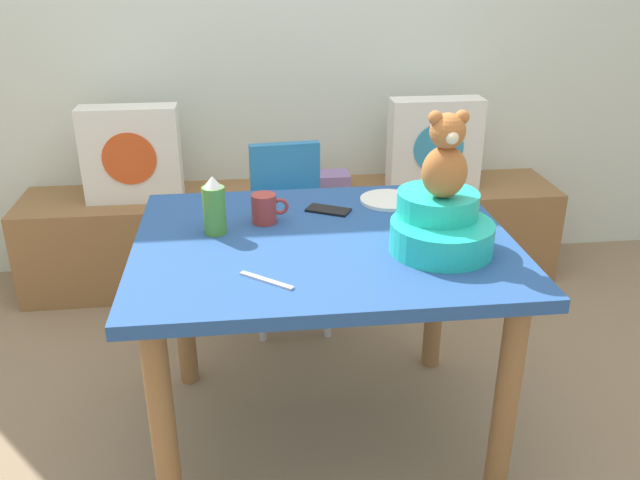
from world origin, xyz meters
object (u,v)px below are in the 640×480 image
object	(u,v)px
pillow_floral_right	(435,144)
dining_table	(324,271)
coffee_mug	(265,208)
teddy_bear	(446,157)
highchair	(290,213)
pillow_floral_left	(132,154)
infant_seat_teal	(440,226)
ketchup_bottle	(214,207)
dinner_plate_near	(389,200)
cell_phone	(328,210)
book_stack	(328,182)

from	to	relation	value
pillow_floral_right	dining_table	world-z (taller)	pillow_floral_right
coffee_mug	teddy_bear	bearing A→B (deg)	-27.35
highchair	coffee_mug	distance (m)	0.68
pillow_floral_left	infant_seat_teal	size ratio (longest dim) A/B	1.33
pillow_floral_left	coffee_mug	world-z (taller)	pillow_floral_left
teddy_bear	ketchup_bottle	bearing A→B (deg)	163.80
ketchup_bottle	dinner_plate_near	size ratio (longest dim) A/B	0.92
dining_table	coffee_mug	xyz separation A→B (m)	(-0.17, 0.15, 0.16)
infant_seat_teal	cell_phone	size ratio (longest dim) A/B	2.29
highchair	teddy_bear	xyz separation A→B (m)	(0.38, -0.88, 0.50)
dining_table	coffee_mug	bearing A→B (deg)	139.12
highchair	teddy_bear	distance (m)	1.08
ketchup_bottle	dinner_plate_near	world-z (taller)	ketchup_bottle
pillow_floral_left	dinner_plate_near	xyz separation A→B (m)	(1.01, -0.90, 0.07)
highchair	coffee_mug	xyz separation A→B (m)	(-0.12, -0.62, 0.27)
infant_seat_teal	book_stack	bearing A→B (deg)	96.81
dinner_plate_near	infant_seat_teal	bearing A→B (deg)	-80.74
pillow_floral_left	cell_phone	xyz separation A→B (m)	(0.79, -0.96, 0.06)
pillow_floral_left	book_stack	xyz separation A→B (m)	(0.92, 0.02, -0.18)
teddy_bear	cell_phone	bearing A→B (deg)	130.65
pillow_floral_left	teddy_bear	size ratio (longest dim) A/B	1.76
infant_seat_teal	cell_phone	bearing A→B (deg)	130.70
dining_table	dinner_plate_near	xyz separation A→B (m)	(0.26, 0.29, 0.12)
ketchup_bottle	coffee_mug	bearing A→B (deg)	23.51
ketchup_bottle	dinner_plate_near	distance (m)	0.63
pillow_floral_right	highchair	xyz separation A→B (m)	(-0.73, -0.42, -0.16)
infant_seat_teal	pillow_floral_left	bearing A→B (deg)	129.69
dining_table	infant_seat_teal	distance (m)	0.39
coffee_mug	dinner_plate_near	xyz separation A→B (m)	(0.44, 0.14, -0.04)
book_stack	infant_seat_teal	world-z (taller)	infant_seat_teal
dining_table	dinner_plate_near	size ratio (longest dim) A/B	5.72
infant_seat_teal	coffee_mug	world-z (taller)	infant_seat_teal
ketchup_bottle	cell_phone	xyz separation A→B (m)	(0.37, 0.14, -0.08)
book_stack	coffee_mug	distance (m)	1.14
book_stack	dining_table	size ratio (longest dim) A/B	0.17
teddy_bear	coffee_mug	xyz separation A→B (m)	(-0.50, 0.26, -0.23)
pillow_floral_left	dining_table	bearing A→B (deg)	-57.82
highchair	pillow_floral_right	bearing A→B (deg)	29.63
book_stack	ketchup_bottle	xyz separation A→B (m)	(-0.50, -1.12, 0.32)
teddy_bear	dinner_plate_near	distance (m)	0.49
coffee_mug	dining_table	bearing A→B (deg)	-40.88
dinner_plate_near	pillow_floral_left	bearing A→B (deg)	138.36
pillow_floral_right	ketchup_bottle	distance (m)	1.50
highchair	dinner_plate_near	bearing A→B (deg)	-57.03
dining_table	cell_phone	xyz separation A→B (m)	(0.04, 0.22, 0.12)
pillow_floral_right	dinner_plate_near	xyz separation A→B (m)	(-0.42, -0.90, 0.07)
pillow_floral_right	book_stack	size ratio (longest dim) A/B	2.20
dining_table	coffee_mug	size ratio (longest dim) A/B	9.54
coffee_mug	cell_phone	bearing A→B (deg)	18.96
cell_phone	dinner_plate_near	bearing A→B (deg)	-45.47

